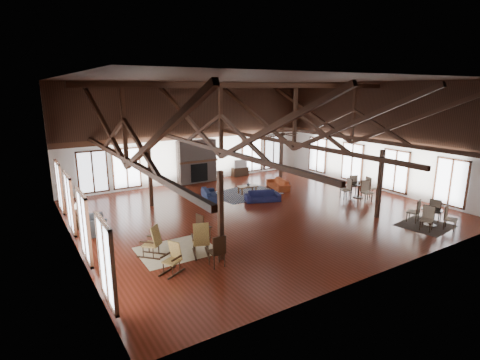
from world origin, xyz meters
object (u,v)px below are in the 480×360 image
tv_console (240,172)px  sofa_navy_front (263,196)px  coffee_table (247,187)px  armchair (93,225)px  sofa_orange (278,184)px  cafe_table_near (431,214)px  sofa_navy_left (211,194)px  cafe_table_far (359,188)px

tv_console → sofa_navy_front: bearing=-110.7°
coffee_table → armchair: size_ratio=1.06×
sofa_orange → armchair: (-10.50, -1.66, 0.08)m
armchair → cafe_table_near: 13.88m
armchair → tv_console: 11.77m
sofa_navy_left → sofa_orange: sofa_orange is taller
sofa_navy_front → sofa_orange: size_ratio=0.96×
sofa_orange → coffee_table: size_ratio=1.61×
coffee_table → cafe_table_near: 9.12m
cafe_table_near → armchair: bearing=151.7°
sofa_navy_left → cafe_table_far: size_ratio=0.88×
tv_console → cafe_table_far: bearing=-71.2°
cafe_table_far → coffee_table: bearing=140.1°
cafe_table_far → sofa_navy_front: bearing=155.5°
sofa_navy_front → cafe_table_near: bearing=-39.3°
cafe_table_near → tv_console: (-1.86, 12.15, -0.22)m
sofa_navy_front → cafe_table_far: (4.69, -2.13, 0.27)m
sofa_navy_left → armchair: size_ratio=1.67×
cafe_table_near → sofa_navy_left: bearing=125.8°
cafe_table_near → sofa_navy_front: bearing=120.7°
sofa_orange → cafe_table_far: cafe_table_far is taller
cafe_table_near → tv_console: 12.29m
sofa_navy_left → cafe_table_near: 10.30m
sofa_navy_front → sofa_navy_left: bearing=160.3°
cafe_table_near → coffee_table: bearing=114.6°
armchair → cafe_table_far: (12.97, -2.07, 0.17)m
sofa_navy_front → cafe_table_far: cafe_table_far is taller
sofa_navy_front → tv_console: size_ratio=1.61×
sofa_navy_front → tv_console: bearing=89.2°
cafe_table_far → sofa_orange: bearing=123.6°
coffee_table → tv_console: bearing=70.9°
armchair → tv_console: size_ratio=0.98×
sofa_navy_left → tv_console: bearing=-32.4°
sofa_navy_front → coffee_table: 1.67m
sofa_navy_left → cafe_table_near: cafe_table_near is taller
sofa_orange → tv_console: 3.92m
sofa_navy_front → tv_console: tv_console is taller
sofa_navy_left → cafe_table_near: bearing=-128.9°
armchair → sofa_navy_front: bearing=-85.8°
sofa_navy_front → armchair: armchair is taller
sofa_orange → coffee_table: sofa_orange is taller
coffee_table → sofa_navy_front: bearing=-87.6°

